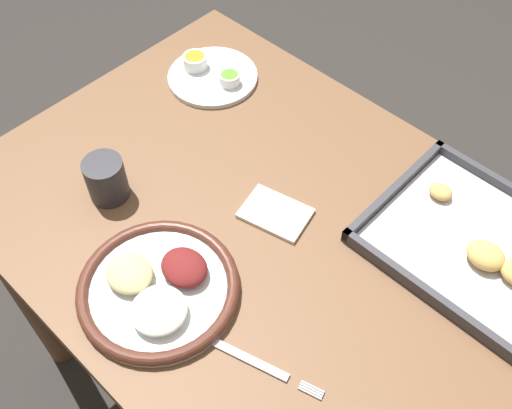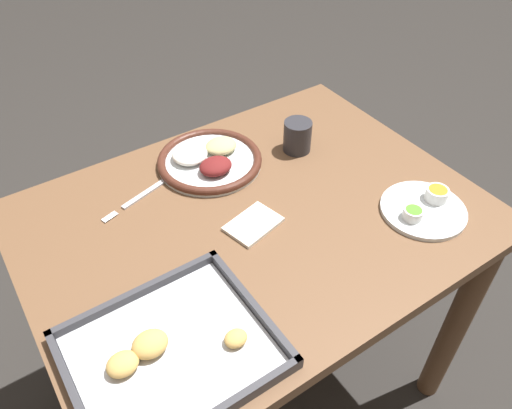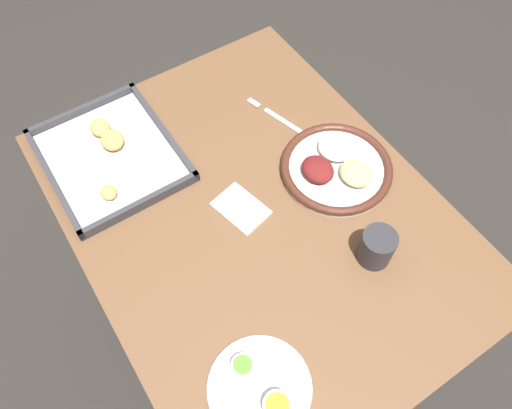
{
  "view_description": "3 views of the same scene",
  "coord_description": "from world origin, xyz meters",
  "px_view_note": "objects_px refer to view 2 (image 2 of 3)",
  "views": [
    {
      "loc": [
        0.41,
        -0.43,
        1.51
      ],
      "look_at": [
        -0.0,
        0.0,
        0.73
      ],
      "focal_mm": 42.0,
      "sensor_mm": 36.0,
      "label": 1
    },
    {
      "loc": [
        0.42,
        0.64,
        1.44
      ],
      "look_at": [
        -0.0,
        0.0,
        0.73
      ],
      "focal_mm": 35.0,
      "sensor_mm": 36.0,
      "label": 2
    },
    {
      "loc": [
        -0.46,
        0.3,
        1.61
      ],
      "look_at": [
        -0.0,
        0.0,
        0.73
      ],
      "focal_mm": 35.0,
      "sensor_mm": 36.0,
      "label": 3
    }
  ],
  "objects_px": {
    "saucer_plate": "(424,208)",
    "napkin": "(253,224)",
    "dinner_plate": "(209,160)",
    "fork": "(148,191)",
    "drinking_cup": "(297,136)",
    "baking_tray": "(169,351)"
  },
  "relations": [
    {
      "from": "saucer_plate",
      "to": "napkin",
      "type": "relative_size",
      "value": 1.45
    },
    {
      "from": "dinner_plate",
      "to": "fork",
      "type": "relative_size",
      "value": 1.13
    },
    {
      "from": "dinner_plate",
      "to": "fork",
      "type": "distance_m",
      "value": 0.17
    },
    {
      "from": "saucer_plate",
      "to": "napkin",
      "type": "bearing_deg",
      "value": -26.95
    },
    {
      "from": "dinner_plate",
      "to": "drinking_cup",
      "type": "bearing_deg",
      "value": 161.73
    },
    {
      "from": "saucer_plate",
      "to": "drinking_cup",
      "type": "distance_m",
      "value": 0.34
    },
    {
      "from": "saucer_plate",
      "to": "baking_tray",
      "type": "relative_size",
      "value": 0.56
    },
    {
      "from": "baking_tray",
      "to": "drinking_cup",
      "type": "xyz_separation_m",
      "value": [
        -0.52,
        -0.33,
        0.03
      ]
    },
    {
      "from": "dinner_plate",
      "to": "baking_tray",
      "type": "xyz_separation_m",
      "value": [
        0.31,
        0.4,
        -0.0
      ]
    },
    {
      "from": "dinner_plate",
      "to": "napkin",
      "type": "distance_m",
      "value": 0.23
    },
    {
      "from": "dinner_plate",
      "to": "baking_tray",
      "type": "relative_size",
      "value": 0.76
    },
    {
      "from": "fork",
      "to": "saucer_plate",
      "type": "xyz_separation_m",
      "value": [
        -0.46,
        0.39,
        0.01
      ]
    },
    {
      "from": "fork",
      "to": "baking_tray",
      "type": "bearing_deg",
      "value": 53.64
    },
    {
      "from": "saucer_plate",
      "to": "baking_tray",
      "type": "distance_m",
      "value": 0.61
    },
    {
      "from": "saucer_plate",
      "to": "drinking_cup",
      "type": "bearing_deg",
      "value": -74.58
    },
    {
      "from": "dinner_plate",
      "to": "napkin",
      "type": "bearing_deg",
      "value": 83.01
    },
    {
      "from": "saucer_plate",
      "to": "baking_tray",
      "type": "height_order",
      "value": "baking_tray"
    },
    {
      "from": "saucer_plate",
      "to": "napkin",
      "type": "height_order",
      "value": "saucer_plate"
    },
    {
      "from": "drinking_cup",
      "to": "baking_tray",
      "type": "bearing_deg",
      "value": 32.96
    },
    {
      "from": "baking_tray",
      "to": "napkin",
      "type": "distance_m",
      "value": 0.33
    },
    {
      "from": "dinner_plate",
      "to": "drinking_cup",
      "type": "xyz_separation_m",
      "value": [
        -0.21,
        0.07,
        0.03
      ]
    },
    {
      "from": "dinner_plate",
      "to": "saucer_plate",
      "type": "bearing_deg",
      "value": 126.93
    }
  ]
}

